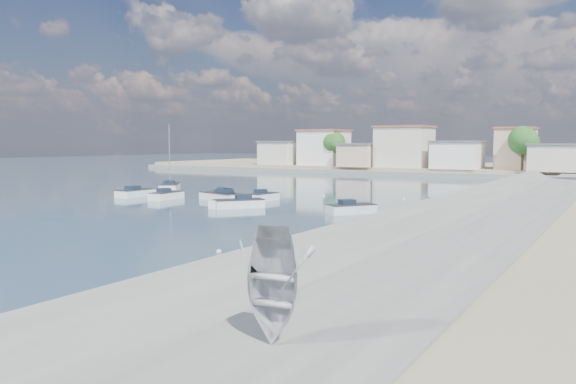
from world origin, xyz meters
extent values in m
plane|color=#2C4759|center=(0.00, 40.00, 0.00)|extent=(400.00, 400.00, 0.00)
cube|color=slate|center=(18.50, 13.00, 0.90)|extent=(5.00, 90.00, 1.80)
cube|color=slate|center=(14.15, 13.00, 0.90)|extent=(4.17, 90.00, 2.86)
cube|color=slate|center=(14.00, 4.00, 0.40)|extent=(5.31, 3.50, 1.94)
cube|color=black|center=(7.00, 10.00, 0.17)|extent=(1.00, 26.00, 0.35)
cube|color=black|center=(6.50, 24.00, 0.15)|extent=(2.00, 8.05, 0.30)
cube|color=gray|center=(0.00, 92.00, 0.70)|extent=(160.00, 40.00, 1.40)
cube|color=slate|center=(0.00, 71.00, 0.40)|extent=(160.00, 2.50, 0.80)
cube|color=beige|center=(-44.00, 76.00, 3.90)|extent=(8.00, 8.00, 5.00)
cube|color=#595960|center=(-44.00, 76.00, 6.58)|extent=(8.48, 8.48, 0.35)
cube|color=white|center=(-34.00, 78.00, 5.15)|extent=(9.00, 9.00, 7.50)
cube|color=#99513D|center=(-34.00, 78.00, 9.08)|extent=(9.54, 9.54, 0.35)
cube|color=#D3B391|center=(-24.00, 75.00, 3.65)|extent=(7.00, 8.00, 4.50)
cube|color=#595960|center=(-24.00, 75.00, 6.08)|extent=(7.42, 8.48, 0.35)
cube|color=beige|center=(-15.00, 77.00, 5.40)|extent=(10.00, 9.00, 8.00)
cube|color=#99513D|center=(-15.00, 77.00, 9.58)|extent=(10.60, 9.54, 0.35)
cube|color=white|center=(-4.00, 76.00, 3.90)|extent=(8.50, 8.50, 5.00)
cube|color=#595960|center=(-4.00, 76.00, 6.58)|extent=(9.01, 9.01, 0.35)
cube|color=#D3B391|center=(6.00, 79.00, 5.15)|extent=(6.50, 7.50, 7.50)
cube|color=#99513D|center=(6.00, 79.00, 9.08)|extent=(6.89, 7.95, 0.35)
cube|color=beige|center=(14.00, 75.00, 3.65)|extent=(9.50, 9.00, 4.50)
cube|color=#595960|center=(14.00, 75.00, 6.08)|extent=(10.07, 9.54, 0.35)
cylinder|color=#38281E|center=(-30.00, 75.00, 3.09)|extent=(0.44, 0.44, 3.38)
sphere|color=#1E4517|center=(-30.00, 75.00, 6.43)|extent=(4.80, 4.80, 4.80)
sphere|color=#1E4517|center=(-29.10, 74.40, 6.20)|extent=(3.60, 3.60, 3.60)
sphere|color=#1E4517|center=(-30.75, 75.45, 6.58)|extent=(3.30, 3.30, 3.30)
cylinder|color=#38281E|center=(-12.00, 78.00, 2.86)|extent=(0.44, 0.44, 2.93)
sphere|color=#1E4517|center=(-12.00, 78.00, 5.75)|extent=(4.16, 4.16, 4.16)
sphere|color=#1E4517|center=(-11.22, 77.48, 5.56)|extent=(3.12, 3.12, 3.12)
sphere|color=#1E4517|center=(-12.65, 78.39, 5.88)|extent=(2.86, 2.86, 2.86)
cylinder|color=#38281E|center=(8.00, 74.00, 3.20)|extent=(0.44, 0.44, 3.60)
sphere|color=#1E4517|center=(8.00, 74.00, 6.76)|extent=(5.12, 5.12, 5.12)
sphere|color=#1E4517|center=(8.96, 73.36, 6.52)|extent=(3.84, 3.84, 3.84)
sphere|color=#1E4517|center=(7.20, 74.48, 6.92)|extent=(3.52, 3.52, 3.52)
cube|color=white|center=(-19.57, 13.07, 0.30)|extent=(2.03, 4.44, 1.00)
cube|color=white|center=(-19.72, 14.92, 0.30)|extent=(1.68, 1.68, 1.00)
cube|color=#262628|center=(-19.57, 13.07, 0.80)|extent=(2.06, 4.44, 0.08)
cube|color=#192434|center=(-19.54, 12.64, 1.04)|extent=(1.15, 1.38, 0.48)
cube|color=white|center=(-9.59, 17.58, 0.30)|extent=(2.01, 4.05, 1.00)
cube|color=white|center=(-9.40, 19.23, 0.30)|extent=(1.57, 1.57, 1.00)
cube|color=#262628|center=(-9.59, 17.58, 0.80)|extent=(2.04, 4.05, 0.08)
cube|color=#192434|center=(-9.63, 17.19, 1.04)|extent=(1.10, 1.27, 0.48)
cube|color=white|center=(-13.77, 15.62, 0.30)|extent=(6.08, 3.67, 1.00)
cube|color=white|center=(-16.13, 16.31, 0.30)|extent=(2.08, 2.08, 1.00)
cube|color=#262628|center=(-13.77, 15.62, 0.80)|extent=(6.09, 3.71, 0.08)
cube|color=#192434|center=(-13.22, 15.46, 1.04)|extent=(2.02, 1.77, 0.48)
cube|color=white|center=(-7.80, 10.74, 0.30)|extent=(4.52, 4.97, 1.00)
cube|color=white|center=(-9.07, 9.14, 0.30)|extent=(1.53, 1.53, 1.00)
cube|color=#262628|center=(-7.80, 10.74, 0.80)|extent=(4.55, 5.00, 0.08)
cube|color=#192434|center=(-7.50, 11.11, 1.04)|extent=(1.85, 1.88, 0.48)
cube|color=white|center=(-25.06, 13.73, 0.30)|extent=(2.03, 4.95, 1.00)
cube|color=white|center=(-25.10, 15.83, 0.30)|extent=(1.94, 1.94, 1.00)
cube|color=#262628|center=(-25.06, 13.73, 0.80)|extent=(2.07, 4.95, 0.08)
cube|color=#192434|center=(-25.06, 13.23, 1.04)|extent=(1.23, 1.49, 0.48)
cube|color=white|center=(-13.39, 16.21, 0.30)|extent=(3.58, 3.58, 1.00)
cube|color=white|center=(-14.48, 17.30, 0.30)|extent=(1.02, 1.02, 1.00)
cube|color=#262628|center=(-13.39, 16.21, 0.80)|extent=(3.60, 3.60, 0.08)
cube|color=#192434|center=(-13.13, 15.95, 1.04)|extent=(1.40, 1.40, 0.48)
cube|color=white|center=(-14.50, 16.60, 0.30)|extent=(3.88, 4.01, 1.00)
cube|color=white|center=(-13.30, 15.32, 0.30)|extent=(1.12, 1.12, 1.00)
cube|color=#262628|center=(-14.50, 16.60, 0.80)|extent=(3.90, 4.03, 0.08)
cube|color=#192434|center=(-14.77, 16.89, 1.04)|extent=(1.52, 1.54, 0.48)
cube|color=white|center=(3.48, 12.36, 0.30)|extent=(3.94, 4.56, 1.00)
cube|color=white|center=(4.57, 13.89, 0.30)|extent=(1.40, 1.40, 1.00)
cube|color=#262628|center=(3.48, 12.36, 0.80)|extent=(3.97, 4.58, 0.08)
cube|color=#192434|center=(3.22, 12.00, 1.04)|extent=(1.63, 1.69, 0.48)
cube|color=white|center=(-28.36, 22.96, 0.30)|extent=(5.71, 6.61, 1.00)
cube|color=white|center=(-30.10, 25.29, 0.30)|extent=(1.76, 1.76, 1.00)
cube|color=#262628|center=(-28.36, 22.96, 0.80)|extent=(5.75, 6.63, 0.08)
cube|color=#192434|center=(-27.97, 22.43, 1.04)|extent=(2.28, 2.40, 0.48)
cylinder|color=silver|center=(-28.36, 22.96, 4.80)|extent=(0.12, 0.12, 8.00)
cylinder|color=silver|center=(-27.65, 22.00, 1.50)|extent=(1.50, 1.97, 0.08)
sphere|color=silver|center=(6.94, -0.97, 0.05)|extent=(0.32, 0.32, 0.32)
sphere|color=silver|center=(0.99, 15.09, 0.05)|extent=(0.32, 0.32, 0.32)
sphere|color=silver|center=(4.68, -8.00, 0.05)|extent=(0.32, 0.32, 0.32)
sphere|color=silver|center=(8.32, 16.66, 0.05)|extent=(0.32, 0.32, 0.32)
sphere|color=silver|center=(-6.00, 25.01, 0.05)|extent=(0.32, 0.32, 0.32)
sphere|color=silver|center=(3.36, 26.29, 0.05)|extent=(0.32, 0.32, 0.32)
imported|color=#A5A8AD|center=(18.00, -22.78, 2.06)|extent=(2.88, 1.63, 0.51)
camera|label=1|loc=(24.70, -33.01, 6.29)|focal=35.00mm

